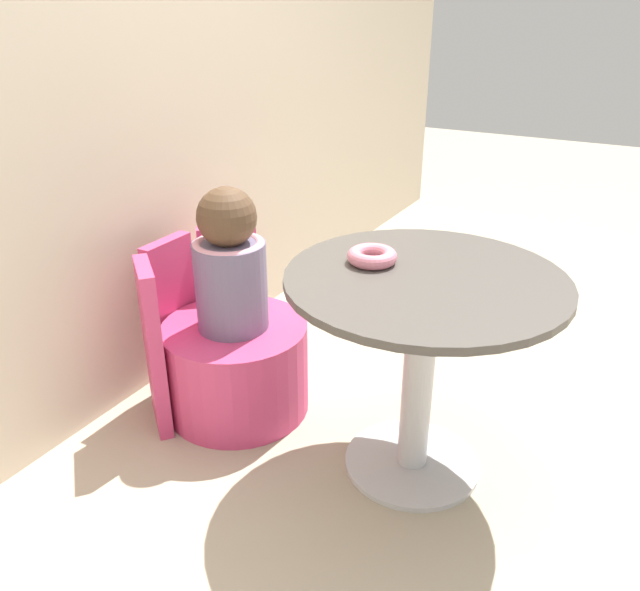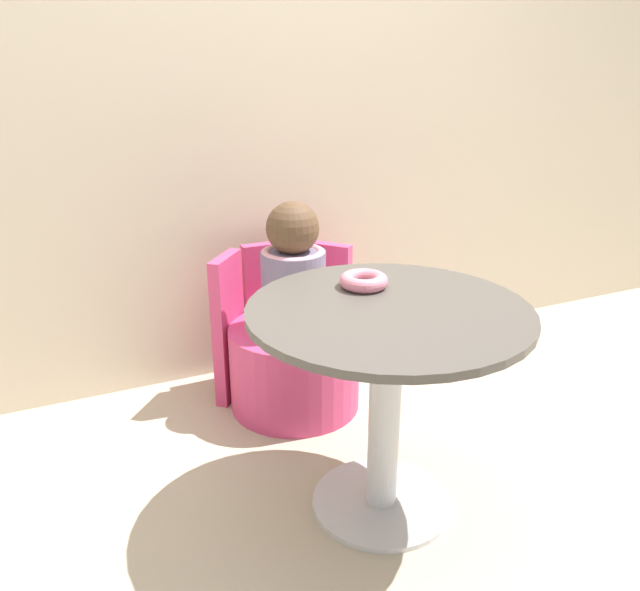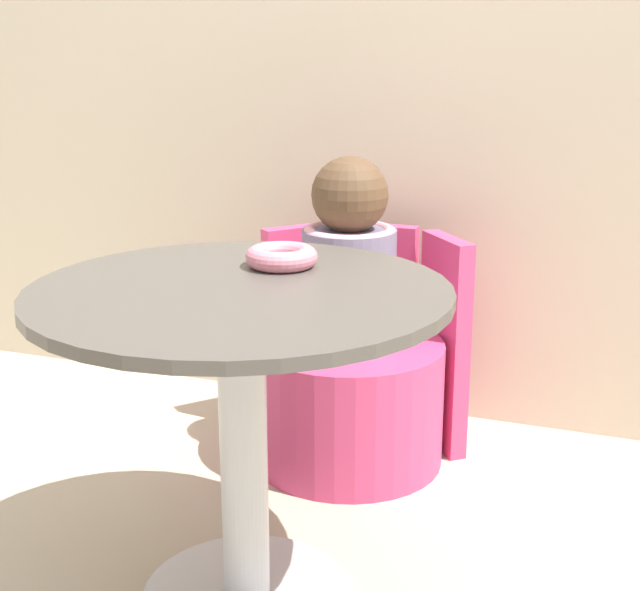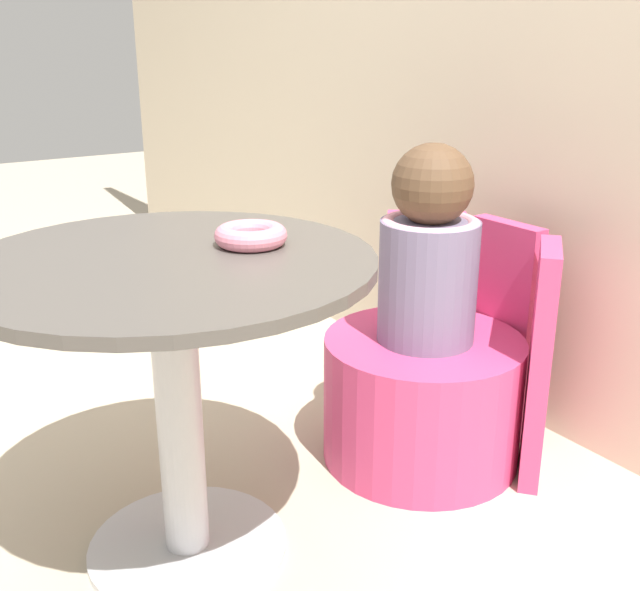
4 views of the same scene
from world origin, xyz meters
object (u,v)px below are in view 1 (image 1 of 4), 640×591
(round_table, at_px, (422,330))
(child_figure, at_px, (231,264))
(tub_chair, at_px, (237,366))
(donut, at_px, (372,256))

(round_table, distance_m, child_figure, 0.71)
(round_table, bearing_deg, child_figure, 90.55)
(tub_chair, height_order, donut, donut)
(tub_chair, relative_size, child_figure, 1.04)
(round_table, xyz_separation_m, child_figure, (-0.01, 0.71, 0.08))
(donut, bearing_deg, child_figure, 92.22)
(tub_chair, bearing_deg, donut, -87.78)
(donut, bearing_deg, tub_chair, 92.22)
(tub_chair, distance_m, child_figure, 0.42)
(round_table, distance_m, tub_chair, 0.79)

